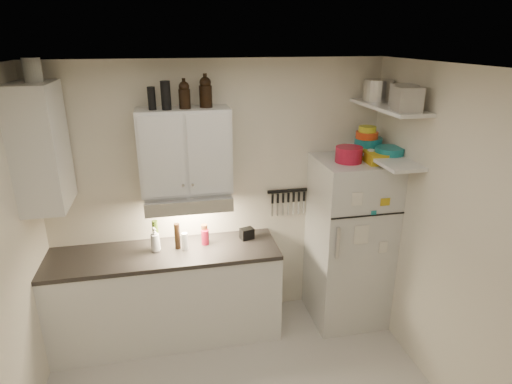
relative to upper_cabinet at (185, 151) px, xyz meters
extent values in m
cube|color=white|center=(0.30, -1.33, 0.78)|extent=(3.20, 3.00, 0.02)
cube|color=beige|center=(0.30, 0.18, -0.53)|extent=(3.20, 0.02, 2.60)
cube|color=beige|center=(1.91, -1.33, -0.53)|extent=(0.02, 3.00, 2.60)
cube|color=white|center=(-0.25, -0.14, -1.39)|extent=(2.10, 0.60, 0.88)
cube|color=#2A2624|center=(-0.25, -0.14, -0.93)|extent=(2.10, 0.62, 0.04)
cube|color=white|center=(0.00, 0.00, 0.00)|extent=(0.80, 0.33, 0.75)
cube|color=white|center=(-1.14, -0.14, 0.12)|extent=(0.33, 0.55, 1.00)
cube|color=silver|center=(0.00, -0.06, -0.44)|extent=(0.76, 0.46, 0.12)
cube|color=silver|center=(1.55, -0.18, -0.98)|extent=(0.70, 0.68, 1.70)
cube|color=white|center=(1.75, -0.31, 0.38)|extent=(0.30, 0.95, 0.03)
cube|color=white|center=(1.75, -0.31, -0.07)|extent=(0.30, 0.95, 0.03)
cube|color=black|center=(1.00, 0.15, -0.51)|extent=(0.42, 0.02, 0.03)
cylinder|color=#A9132D|center=(1.45, -0.23, -0.05)|extent=(0.27, 0.27, 0.14)
cube|color=gold|center=(1.71, -0.28, -0.08)|extent=(0.25, 0.30, 0.10)
cylinder|color=silver|center=(1.66, -0.24, -0.07)|extent=(0.08, 0.08, 0.11)
cylinder|color=silver|center=(1.77, -0.07, 0.49)|extent=(0.27, 0.27, 0.19)
cube|color=#AAAAAD|center=(1.81, -0.43, 0.48)|extent=(0.22, 0.20, 0.19)
cube|color=#AAAAAD|center=(1.73, -0.63, 0.49)|extent=(0.22, 0.22, 0.19)
cylinder|color=#177981|center=(1.71, -0.07, 0.00)|extent=(0.26, 0.26, 0.10)
cylinder|color=red|center=(1.68, -0.10, 0.08)|extent=(0.21, 0.21, 0.06)
cylinder|color=gold|center=(1.68, -0.10, 0.14)|extent=(0.16, 0.16, 0.05)
cylinder|color=#177981|center=(1.80, -0.32, -0.02)|extent=(0.29, 0.29, 0.06)
cylinder|color=black|center=(-0.13, -0.06, 0.49)|extent=(0.11, 0.11, 0.23)
cylinder|color=black|center=(-0.25, -0.05, 0.47)|extent=(0.08, 0.08, 0.19)
cylinder|color=silver|center=(-1.11, -0.11, 0.71)|extent=(0.18, 0.18, 0.18)
imported|color=white|center=(-0.32, -0.11, -0.77)|extent=(0.13, 0.13, 0.26)
cylinder|color=brown|center=(0.14, -0.04, -0.81)|extent=(0.07, 0.07, 0.19)
cylinder|color=#425D17|center=(-0.31, -0.06, -0.76)|extent=(0.07, 0.07, 0.28)
cylinder|color=black|center=(-0.12, -0.09, -0.78)|extent=(0.05, 0.05, 0.25)
cylinder|color=silver|center=(-0.06, -0.13, -0.82)|extent=(0.06, 0.06, 0.17)
cylinder|color=#A9132D|center=(0.14, -0.06, -0.83)|extent=(0.09, 0.09, 0.15)
cube|color=black|center=(0.55, -0.03, -0.85)|extent=(0.14, 0.12, 0.11)
camera|label=1|loc=(-0.14, -3.72, 0.96)|focal=30.00mm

